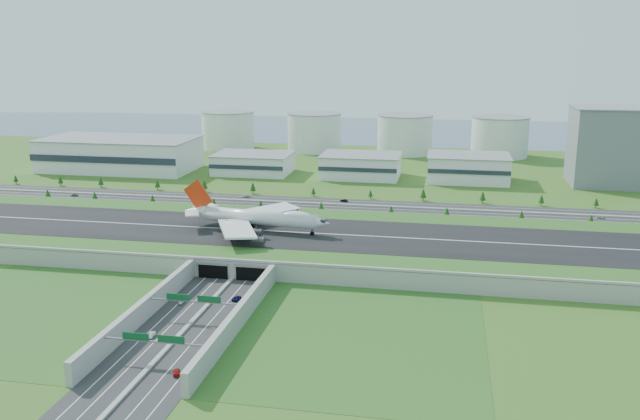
% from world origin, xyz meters
% --- Properties ---
extents(ground, '(1200.00, 1200.00, 0.00)m').
position_xyz_m(ground, '(0.00, 0.00, 0.00)').
color(ground, '#2D551A').
rests_on(ground, ground).
extents(airfield_deck, '(520.00, 100.00, 9.20)m').
position_xyz_m(airfield_deck, '(0.00, -0.09, 4.12)').
color(airfield_deck, gray).
rests_on(airfield_deck, ground).
extents(underpass_road, '(38.80, 120.40, 8.00)m').
position_xyz_m(underpass_road, '(0.00, -99.42, 3.43)').
color(underpass_road, '#28282B').
rests_on(underpass_road, ground).
extents(sign_gantry_near, '(38.70, 0.70, 9.80)m').
position_xyz_m(sign_gantry_near, '(0.00, -95.04, 6.95)').
color(sign_gantry_near, gray).
rests_on(sign_gantry_near, ground).
extents(sign_gantry_far, '(38.70, 0.70, 9.80)m').
position_xyz_m(sign_gantry_far, '(0.00, -130.04, 6.95)').
color(sign_gantry_far, gray).
rests_on(sign_gantry_far, ground).
extents(north_expressway, '(560.00, 36.00, 0.12)m').
position_xyz_m(north_expressway, '(0.00, 95.00, 0.06)').
color(north_expressway, '#28282B').
rests_on(north_expressway, ground).
extents(tree_row, '(497.32, 48.53, 8.45)m').
position_xyz_m(tree_row, '(9.88, 95.11, 4.43)').
color(tree_row, '#3D2819').
rests_on(tree_row, ground).
extents(hangar_west, '(120.00, 60.00, 25.00)m').
position_xyz_m(hangar_west, '(-170.00, 185.00, 12.50)').
color(hangar_west, silver).
rests_on(hangar_west, ground).
extents(hangar_mid_a, '(58.00, 42.00, 15.00)m').
position_xyz_m(hangar_mid_a, '(-60.00, 190.00, 7.50)').
color(hangar_mid_a, silver).
rests_on(hangar_mid_a, ground).
extents(hangar_mid_b, '(58.00, 42.00, 17.00)m').
position_xyz_m(hangar_mid_b, '(25.00, 190.00, 8.50)').
color(hangar_mid_b, silver).
rests_on(hangar_mid_b, ground).
extents(hangar_mid_c, '(58.00, 42.00, 19.00)m').
position_xyz_m(hangar_mid_c, '(105.00, 190.00, 9.50)').
color(hangar_mid_c, silver).
rests_on(hangar_mid_c, ground).
extents(office_tower, '(46.00, 46.00, 55.00)m').
position_xyz_m(office_tower, '(200.00, 195.00, 27.50)').
color(office_tower, slate).
rests_on(office_tower, ground).
extents(fuel_tank_a, '(50.00, 50.00, 35.00)m').
position_xyz_m(fuel_tank_a, '(-120.00, 310.00, 17.50)').
color(fuel_tank_a, silver).
rests_on(fuel_tank_a, ground).
extents(fuel_tank_b, '(50.00, 50.00, 35.00)m').
position_xyz_m(fuel_tank_b, '(-35.00, 310.00, 17.50)').
color(fuel_tank_b, silver).
rests_on(fuel_tank_b, ground).
extents(fuel_tank_c, '(50.00, 50.00, 35.00)m').
position_xyz_m(fuel_tank_c, '(50.00, 310.00, 17.50)').
color(fuel_tank_c, silver).
rests_on(fuel_tank_c, ground).
extents(fuel_tank_d, '(50.00, 50.00, 35.00)m').
position_xyz_m(fuel_tank_d, '(135.00, 310.00, 17.50)').
color(fuel_tank_d, silver).
rests_on(fuel_tank_d, ground).
extents(bay_water, '(1200.00, 260.00, 0.06)m').
position_xyz_m(bay_water, '(0.00, 480.00, 0.03)').
color(bay_water, '#3C5474').
rests_on(bay_water, ground).
extents(boeing_747, '(78.65, 73.90, 24.38)m').
position_xyz_m(boeing_747, '(-3.45, 0.48, 14.87)').
color(boeing_747, silver).
rests_on(boeing_747, airfield_deck).
extents(car_0, '(2.02, 4.60, 1.54)m').
position_xyz_m(car_0, '(-10.83, -80.86, 0.89)').
color(car_0, silver).
rests_on(car_0, ground).
extents(car_1, '(1.92, 4.77, 1.54)m').
position_xyz_m(car_1, '(-9.25, -112.21, 0.89)').
color(car_1, silver).
rests_on(car_1, ground).
extents(car_2, '(2.94, 5.58, 1.50)m').
position_xyz_m(car_2, '(9.27, -73.04, 0.87)').
color(car_2, '#0E0F48').
rests_on(car_2, ground).
extents(car_3, '(3.94, 5.59, 1.50)m').
position_xyz_m(car_3, '(10.01, -136.47, 0.87)').
color(car_3, '#AC120F').
rests_on(car_3, ground).
extents(car_4, '(5.02, 3.15, 1.59)m').
position_xyz_m(car_4, '(-154.26, 87.21, 0.92)').
color(car_4, '#5D5C62').
rests_on(car_4, ground).
extents(car_5, '(5.41, 3.43, 1.68)m').
position_xyz_m(car_5, '(25.22, 104.47, 0.96)').
color(car_5, black).
rests_on(car_5, ground).
extents(car_6, '(5.22, 3.97, 1.32)m').
position_xyz_m(car_6, '(178.97, 89.67, 0.78)').
color(car_6, silver).
rests_on(car_6, ground).
extents(car_7, '(5.79, 3.61, 1.57)m').
position_xyz_m(car_7, '(-40.68, 105.47, 0.90)').
color(car_7, silver).
rests_on(car_7, ground).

